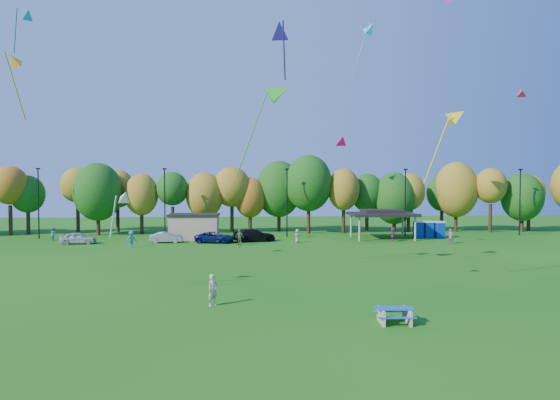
{
  "coord_description": "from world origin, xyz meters",
  "views": [
    {
      "loc": [
        -3.31,
        -25.77,
        7.21
      ],
      "look_at": [
        -1.19,
        6.0,
        6.1
      ],
      "focal_mm": 32.0,
      "sensor_mm": 36.0,
      "label": 1
    }
  ],
  "objects": [
    {
      "name": "far_person_5",
      "position": [
        -16.14,
        30.4,
        0.92
      ],
      "size": [
        1.37,
        1.23,
        1.84
      ],
      "primitive_type": "imported",
      "rotation": [
        0.0,
        0.0,
        0.59
      ],
      "color": "teal",
      "rests_on": "ground"
    },
    {
      "name": "porta_potties",
      "position": [
        20.42,
        37.71,
        1.1
      ],
      "size": [
        3.75,
        1.8,
        2.18
      ],
      "color": "#0B319B",
      "rests_on": "ground"
    },
    {
      "name": "far_person_1",
      "position": [
        20.77,
        31.57,
        0.88
      ],
      "size": [
        0.7,
        0.76,
        1.75
      ],
      "primitive_type": "imported",
      "rotation": [
        0.0,
        0.0,
        2.14
      ],
      "color": "#A64E8B",
      "rests_on": "ground"
    },
    {
      "name": "kite_8",
      "position": [
        -0.91,
        10.3,
        18.16
      ],
      "size": [
        1.74,
        2.98,
        4.65
      ],
      "color": "navy"
    },
    {
      "name": "car_d",
      "position": [
        -2.43,
        35.13,
        0.77
      ],
      "size": [
        5.65,
        3.43,
        1.53
      ],
      "primitive_type": "imported",
      "rotation": [
        0.0,
        0.0,
        1.83
      ],
      "color": "black",
      "rests_on": "ground"
    },
    {
      "name": "picnic_table",
      "position": [
        4.22,
        -0.92,
        0.47
      ],
      "size": [
        1.94,
        1.63,
        0.81
      ],
      "rotation": [
        0.0,
        0.0,
        -0.05
      ],
      "color": "tan",
      "rests_on": "ground"
    },
    {
      "name": "kite_14",
      "position": [
        11.09,
        7.68,
        11.71
      ],
      "size": [
        3.31,
        1.51,
        5.46
      ],
      "color": "yellow"
    },
    {
      "name": "car_b",
      "position": [
        -12.97,
        34.58,
        0.64
      ],
      "size": [
        3.96,
        1.59,
        1.28
      ],
      "primitive_type": "imported",
      "rotation": [
        0.0,
        0.0,
        1.63
      ],
      "color": "gray",
      "rests_on": "ground"
    },
    {
      "name": "far_person_3",
      "position": [
        -4.17,
        31.65,
        0.93
      ],
      "size": [
        1.16,
        0.97,
        1.86
      ],
      "primitive_type": "imported",
      "rotation": [
        0.0,
        0.0,
        5.71
      ],
      "color": "#5A7F4E",
      "rests_on": "ground"
    },
    {
      "name": "kite_15",
      "position": [
        -23.7,
        22.72,
        22.85
      ],
      "size": [
        2.05,
        2.48,
        4.41
      ],
      "color": "#0C80BA"
    },
    {
      "name": "kite_1",
      "position": [
        2.77,
        5.95,
        9.95
      ],
      "size": [
        0.92,
        1.13,
        1.08
      ],
      "color": "#E70C7A"
    },
    {
      "name": "utility_building",
      "position": [
        -10.0,
        38.0,
        1.64
      ],
      "size": [
        6.3,
        4.3,
        3.25
      ],
      "color": "tan",
      "rests_on": "ground"
    },
    {
      "name": "kite_10",
      "position": [
        -0.87,
        12.35,
        13.98
      ],
      "size": [
        4.43,
        1.71,
        7.55
      ],
      "color": "green"
    },
    {
      "name": "ground",
      "position": [
        0.0,
        0.0,
        0.0
      ],
      "size": [
        160.0,
        160.0,
        0.0
      ],
      "primitive_type": "plane",
      "color": "#19600F",
      "rests_on": "ground"
    },
    {
      "name": "tree_line",
      "position": [
        -1.03,
        45.51,
        5.91
      ],
      "size": [
        93.57,
        10.55,
        11.15
      ],
      "color": "black",
      "rests_on": "ground"
    },
    {
      "name": "lamp_posts",
      "position": [
        2.0,
        40.0,
        4.9
      ],
      "size": [
        64.5,
        0.25,
        9.09
      ],
      "color": "black",
      "rests_on": "ground"
    },
    {
      "name": "kite_11",
      "position": [
        23.86,
        22.2,
        16.23
      ],
      "size": [
        1.63,
        1.82,
        1.47
      ],
      "color": "#E81B58"
    },
    {
      "name": "far_person_4",
      "position": [
        14.55,
        34.0,
        0.88
      ],
      "size": [
        0.89,
        1.7,
        1.75
      ],
      "primitive_type": "imported",
      "rotation": [
        0.0,
        0.0,
        1.33
      ],
      "color": "#843762",
      "rests_on": "ground"
    },
    {
      "name": "car_c",
      "position": [
        -7.15,
        34.12,
        0.66
      ],
      "size": [
        5.06,
        3.07,
        1.31
      ],
      "primitive_type": "imported",
      "rotation": [
        0.0,
        0.0,
        1.37
      ],
      "color": "#0D1853",
      "rests_on": "ground"
    },
    {
      "name": "pavilion",
      "position": [
        14.0,
        37.0,
        3.23
      ],
      "size": [
        8.2,
        6.2,
        3.77
      ],
      "color": "tan",
      "rests_on": "ground"
    },
    {
      "name": "far_person_0",
      "position": [
        2.73,
        33.57,
        0.82
      ],
      "size": [
        0.86,
        0.95,
        1.63
      ],
      "primitive_type": "imported",
      "rotation": [
        0.0,
        0.0,
        4.17
      ],
      "color": "#949969",
      "rests_on": "ground"
    },
    {
      "name": "far_person_2",
      "position": [
        -27.37,
        37.92,
        0.8
      ],
      "size": [
        0.97,
        0.98,
        1.6
      ],
      "primitive_type": "imported",
      "rotation": [
        0.0,
        0.0,
        2.31
      ],
      "color": "#5482BA",
      "rests_on": "ground"
    },
    {
      "name": "kite_0",
      "position": [
        -11.36,
        7.5,
        6.25
      ],
      "size": [
        1.66,
        1.92,
        3.37
      ],
      "color": "silver"
    },
    {
      "name": "kite_flyer",
      "position": [
        -5.31,
        3.39,
        0.92
      ],
      "size": [
        0.79,
        0.79,
        1.85
      ],
      "primitive_type": "imported",
      "rotation": [
        0.0,
        0.0,
        0.78
      ],
      "color": "#C6B894",
      "rests_on": "ground"
    },
    {
      "name": "kite_3",
      "position": [
        10.27,
        29.0,
        24.21
      ],
      "size": [
        3.24,
        3.22,
        6.47
      ],
      "color": "#27D1FC"
    },
    {
      "name": "kite_4",
      "position": [
        -21.04,
        13.98,
        16.49
      ],
      "size": [
        1.8,
        3.07,
        5.32
      ],
      "color": "gold"
    },
    {
      "name": "car_a",
      "position": [
        -23.1,
        34.04,
        0.7
      ],
      "size": [
        4.21,
        1.91,
        1.4
      ],
      "primitive_type": "imported",
      "rotation": [
        0.0,
        0.0,
        1.64
      ],
      "color": "silver",
      "rests_on": "ground"
    }
  ]
}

